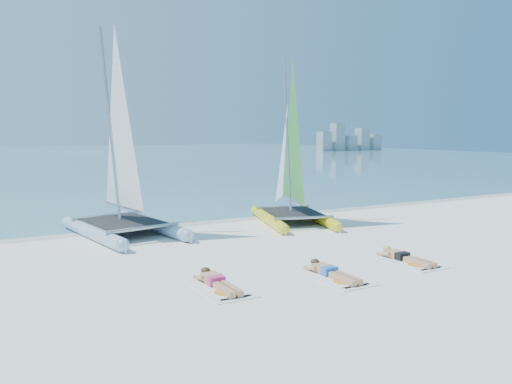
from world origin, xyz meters
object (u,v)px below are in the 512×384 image
catamaran_blue (120,170)px  towel_a (221,288)px  sunbather_a (217,281)px  sunbather_c (403,256)px  towel_c (409,262)px  catamaran_yellow (289,168)px  sunbather_b (330,271)px  towel_b (335,278)px

catamaran_blue → towel_a: (0.40, -6.90, -2.14)m
sunbather_a → sunbather_c: 5.24m
towel_c → sunbather_c: sunbather_c is taller
sunbather_a → catamaran_blue: bearing=93.4°
catamaran_yellow → towel_c: 7.12m
catamaran_blue → sunbather_b: bearing=-76.7°
towel_a → sunbather_c: size_ratio=1.07×
sunbather_a → towel_c: bearing=-6.2°
sunbather_b → towel_c: size_ratio=0.93×
sunbather_b → towel_c: sunbather_b is taller
towel_c → sunbather_c: (-0.00, 0.19, 0.11)m
towel_a → sunbather_a: size_ratio=1.07×
towel_c → sunbather_b: bearing=-179.7°
towel_a → towel_b: bearing=-12.2°
towel_a → sunbather_b: (2.67, -0.39, 0.11)m
towel_b → sunbather_c: sunbather_c is taller
catamaran_blue → sunbather_a: 7.02m
sunbather_b → sunbather_c: 2.56m
sunbather_a → sunbather_b: size_ratio=1.00×
towel_a → sunbather_c: 5.23m
sunbather_b → towel_a: bearing=171.8°
catamaran_blue → sunbather_c: catamaran_blue is taller
catamaran_blue → sunbather_c: 9.27m
catamaran_blue → towel_b: (3.07, -7.48, -2.14)m
sunbather_a → sunbather_c: bearing=-4.1°
sunbather_a → towel_b: size_ratio=0.93×
catamaran_blue → sunbather_b: size_ratio=4.17×
towel_a → sunbather_b: 2.70m
sunbather_b → towel_c: bearing=0.3°
towel_a → sunbather_c: (5.23, -0.18, 0.11)m
towel_a → towel_c: size_ratio=1.00×
catamaran_yellow → towel_a: 8.94m
catamaran_yellow → towel_c: catamaran_yellow is taller
towel_b → sunbather_c: bearing=8.8°
towel_b → sunbather_b: 0.22m
towel_b → sunbather_a: bearing=163.9°
catamaran_yellow → sunbather_b: bearing=-99.5°
towel_b → sunbather_b: bearing=90.0°
towel_b → sunbather_c: (2.56, 0.40, 0.11)m
towel_b → towel_a: bearing=167.8°
catamaran_yellow → sunbather_c: bearing=-79.9°
catamaran_yellow → sunbather_b: (-3.21, -6.81, -1.92)m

